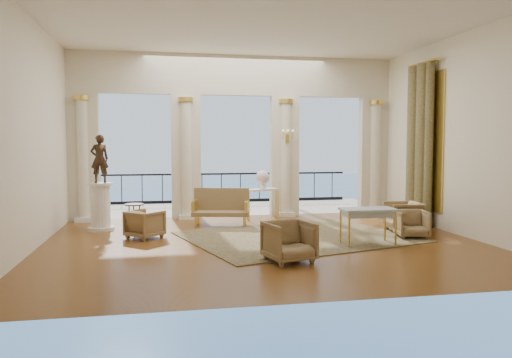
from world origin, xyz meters
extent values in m
plane|color=#4D200D|center=(0.00, 0.00, 0.00)|extent=(9.00, 9.00, 0.00)
plane|color=white|center=(0.00, -4.00, 2.25)|extent=(9.00, 0.00, 9.00)
plane|color=white|center=(-4.50, 0.00, 2.25)|extent=(0.00, 8.00, 8.00)
plane|color=white|center=(4.50, 0.00, 2.25)|extent=(0.00, 8.00, 8.00)
plane|color=white|center=(0.00, 0.00, 4.50)|extent=(9.00, 9.00, 0.00)
cube|color=beige|center=(0.00, 3.85, 3.95)|extent=(9.00, 0.30, 1.10)
cube|color=beige|center=(-4.10, 3.85, 1.70)|extent=(0.80, 0.30, 3.40)
cylinder|color=beige|center=(-4.10, 3.67, 1.60)|extent=(0.28, 0.28, 3.20)
cylinder|color=gold|center=(-4.10, 3.67, 3.25)|extent=(0.40, 0.40, 0.12)
cube|color=silver|center=(-4.10, 3.67, 0.06)|extent=(0.45, 0.45, 0.12)
cube|color=beige|center=(-1.40, 3.85, 1.70)|extent=(0.80, 0.30, 3.40)
cylinder|color=beige|center=(-1.40, 3.67, 1.60)|extent=(0.28, 0.28, 3.20)
cylinder|color=gold|center=(-1.40, 3.67, 3.25)|extent=(0.40, 0.40, 0.12)
cube|color=silver|center=(-1.40, 3.67, 0.06)|extent=(0.45, 0.45, 0.12)
cube|color=beige|center=(1.40, 3.85, 1.70)|extent=(0.80, 0.30, 3.40)
cylinder|color=beige|center=(1.40, 3.67, 1.60)|extent=(0.28, 0.28, 3.20)
cylinder|color=gold|center=(1.40, 3.67, 3.25)|extent=(0.40, 0.40, 0.12)
cube|color=silver|center=(1.40, 3.67, 0.06)|extent=(0.45, 0.45, 0.12)
cube|color=beige|center=(4.10, 3.85, 1.70)|extent=(0.80, 0.30, 3.40)
cylinder|color=beige|center=(4.10, 3.67, 1.60)|extent=(0.28, 0.28, 3.20)
cylinder|color=gold|center=(4.10, 3.67, 3.25)|extent=(0.40, 0.40, 0.12)
cube|color=silver|center=(4.10, 3.67, 0.06)|extent=(0.45, 0.45, 0.12)
cube|color=#A79E8B|center=(0.00, 5.80, -0.05)|extent=(10.00, 3.60, 0.10)
cube|color=black|center=(0.00, 7.40, 1.00)|extent=(9.00, 0.06, 0.06)
cube|color=black|center=(0.00, 7.40, 0.05)|extent=(9.00, 0.06, 0.10)
cylinder|color=black|center=(0.00, 7.40, 0.50)|extent=(0.03, 0.03, 1.00)
cylinder|color=black|center=(-4.10, 7.40, 0.50)|extent=(0.03, 0.03, 1.00)
cylinder|color=black|center=(4.10, 7.40, 0.50)|extent=(0.03, 0.03, 1.00)
cylinder|color=#4C3823|center=(2.00, 6.60, 2.10)|extent=(0.20, 0.20, 4.20)
plane|color=#2C669B|center=(0.00, 60.00, -6.00)|extent=(160.00, 160.00, 0.00)
cylinder|color=brown|center=(4.30, 1.05, 2.00)|extent=(0.26, 0.26, 4.00)
cylinder|color=brown|center=(4.26, 1.50, 2.00)|extent=(0.32, 0.32, 4.00)
cylinder|color=brown|center=(4.30, 1.95, 2.00)|extent=(0.26, 0.26, 4.00)
cylinder|color=gold|center=(4.35, 1.50, 4.05)|extent=(0.08, 1.40, 0.08)
cube|color=gold|center=(4.47, 1.50, 2.10)|extent=(0.04, 1.60, 3.40)
cube|color=gold|center=(1.40, 3.53, 2.20)|extent=(0.10, 0.04, 0.25)
cylinder|color=gold|center=(1.26, 3.45, 2.30)|extent=(0.02, 0.02, 0.22)
cylinder|color=gold|center=(1.40, 3.45, 2.30)|extent=(0.02, 0.02, 0.22)
cylinder|color=gold|center=(1.54, 3.45, 2.30)|extent=(0.02, 0.02, 0.22)
cube|color=#282F15|center=(0.86, 0.42, 0.01)|extent=(5.46, 4.77, 0.02)
imported|color=#4B3B1D|center=(0.10, -1.75, 0.39)|extent=(0.90, 0.87, 0.78)
imported|color=#4B3B1D|center=(3.30, -0.07, 0.33)|extent=(0.75, 0.72, 0.67)
imported|color=#4B3B1D|center=(3.50, 0.71, 0.39)|extent=(0.78, 0.82, 0.77)
imported|color=#4B3B1D|center=(-2.44, 0.96, 0.34)|extent=(0.90, 0.90, 0.68)
cube|color=#4B3B1D|center=(-0.63, 2.30, 0.31)|extent=(1.49, 0.86, 0.10)
cube|color=#4B3B1D|center=(-0.57, 2.56, 0.64)|extent=(1.39, 0.38, 0.57)
cube|color=gold|center=(-1.27, 2.44, 0.50)|extent=(0.20, 0.58, 0.27)
cube|color=gold|center=(0.01, 2.16, 0.50)|extent=(0.20, 0.58, 0.27)
cylinder|color=gold|center=(-1.27, 2.21, 0.13)|extent=(0.05, 0.05, 0.26)
cylinder|color=gold|center=(-0.09, 1.95, 0.13)|extent=(0.05, 0.05, 0.26)
cylinder|color=gold|center=(-1.17, 2.65, 0.13)|extent=(0.05, 0.05, 0.26)
cylinder|color=gold|center=(0.01, 2.39, 0.13)|extent=(0.05, 0.05, 0.26)
cube|color=#A4BBCC|center=(2.05, -0.59, 0.72)|extent=(1.09, 0.60, 0.05)
cylinder|color=gold|center=(1.55, -0.83, 0.35)|extent=(0.04, 0.04, 0.69)
cylinder|color=gold|center=(2.54, -0.84, 0.35)|extent=(0.04, 0.04, 0.69)
cylinder|color=gold|center=(1.56, -0.34, 0.35)|extent=(0.04, 0.04, 0.69)
cylinder|color=gold|center=(2.54, -0.35, 0.35)|extent=(0.04, 0.04, 0.69)
cylinder|color=silver|center=(-3.50, 2.17, 0.04)|extent=(0.62, 0.62, 0.08)
cylinder|color=silver|center=(-3.50, 2.17, 0.57)|extent=(0.45, 0.45, 0.99)
cylinder|color=silver|center=(-3.50, 2.17, 1.10)|extent=(0.58, 0.58, 0.06)
imported|color=#2F2014|center=(-3.50, 2.17, 1.70)|extent=(0.47, 0.37, 1.13)
cube|color=silver|center=(0.60, 3.05, 0.82)|extent=(0.96, 0.69, 0.05)
cylinder|color=gold|center=(0.29, 2.77, 0.40)|extent=(0.04, 0.04, 0.80)
cylinder|color=gold|center=(1.01, 3.10, 0.40)|extent=(0.04, 0.04, 0.80)
cylinder|color=gold|center=(0.19, 3.00, 0.40)|extent=(0.04, 0.04, 0.80)
cylinder|color=gold|center=(0.91, 3.33, 0.40)|extent=(0.04, 0.04, 0.80)
cylinder|color=white|center=(0.60, 3.05, 0.96)|extent=(0.18, 0.18, 0.23)
sphere|color=#D89696|center=(0.60, 3.05, 1.15)|extent=(0.37, 0.37, 0.37)
cylinder|color=black|center=(-2.69, 1.51, 0.68)|extent=(0.43, 0.43, 0.03)
cylinder|color=black|center=(-2.57, 1.57, 0.33)|extent=(0.03, 0.03, 0.66)
cylinder|color=black|center=(-2.81, 1.58, 0.33)|extent=(0.03, 0.03, 0.66)
cylinder|color=black|center=(-2.70, 1.37, 0.33)|extent=(0.03, 0.03, 0.66)
camera|label=1|loc=(-2.06, -10.05, 2.04)|focal=35.00mm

